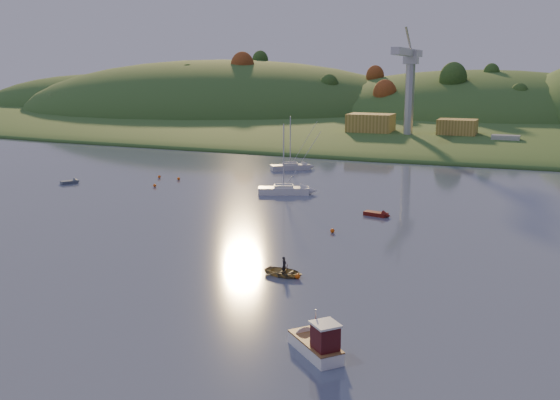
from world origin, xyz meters
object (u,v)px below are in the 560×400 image
at_px(canoe, 284,272).
at_px(fishing_boat, 313,341).
at_px(sailboat_far, 284,190).
at_px(red_tender, 381,215).
at_px(grey_dinghy, 73,182).
at_px(sailboat_near, 290,166).

bearing_deg(canoe, fishing_boat, -143.27).
bearing_deg(sailboat_far, fishing_boat, -88.34).
bearing_deg(red_tender, sailboat_far, 164.50).
bearing_deg(sailboat_far, canoe, -90.34).
relative_size(red_tender, grey_dinghy, 1.13).
bearing_deg(sailboat_far, red_tender, -49.94).
bearing_deg(grey_dinghy, sailboat_near, -17.16).
bearing_deg(red_tender, sailboat_near, 140.58).
relative_size(fishing_boat, red_tender, 1.41).
bearing_deg(fishing_boat, canoe, -18.60).
distance_m(fishing_boat, sailboat_near, 75.21).
bearing_deg(canoe, grey_dinghy, 66.38).
distance_m(sailboat_near, canoe, 60.00).
bearing_deg(sailboat_near, canoe, -106.60).
relative_size(sailboat_near, red_tender, 2.68).
relative_size(sailboat_near, canoe, 2.70).
xyz_separation_m(sailboat_near, canoe, (21.44, -56.04, -0.28)).
height_order(fishing_boat, red_tender, fishing_boat).
xyz_separation_m(sailboat_far, red_tender, (16.67, -8.67, -0.44)).
height_order(sailboat_near, canoe, sailboat_near).
height_order(fishing_boat, sailboat_far, sailboat_far).
height_order(fishing_boat, grey_dinghy, fishing_boat).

